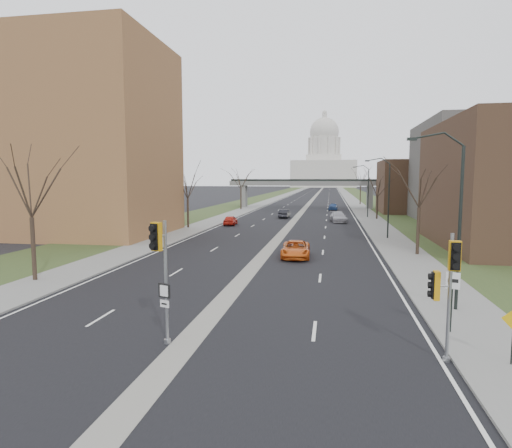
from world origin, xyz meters
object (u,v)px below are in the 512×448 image
(signal_pole_right, at_px, (446,279))
(car_left_far, at_px, (284,214))
(car_right_mid, at_px, (338,217))
(car_right_far, at_px, (333,207))
(speed_limit_sign, at_px, (452,291))
(car_left_near, at_px, (230,220))
(car_right_near, at_px, (296,249))
(signal_pole_median, at_px, (161,260))

(signal_pole_right, bearing_deg, car_left_far, 103.52)
(car_right_mid, xyz_separation_m, car_right_far, (-0.67, 25.00, -0.03))
(speed_limit_sign, height_order, car_left_near, speed_limit_sign)
(speed_limit_sign, relative_size, car_right_near, 0.51)
(car_right_mid, bearing_deg, speed_limit_sign, -92.72)
(signal_pole_median, height_order, car_right_near, signal_pole_median)
(car_right_near, distance_m, car_right_far, 55.42)
(car_left_far, height_order, car_right_mid, car_right_mid)
(speed_limit_sign, bearing_deg, car_left_near, 133.00)
(car_right_near, bearing_deg, car_right_far, 84.05)
(signal_pole_median, xyz_separation_m, speed_limit_sign, (11.51, 3.29, -1.57))
(car_left_far, distance_m, car_right_near, 36.19)
(signal_pole_median, relative_size, speed_limit_sign, 1.93)
(signal_pole_median, xyz_separation_m, car_right_near, (3.63, 19.95, -2.75))
(car_left_near, height_order, car_right_far, car_right_far)
(car_left_near, bearing_deg, signal_pole_right, 108.60)
(signal_pole_right, height_order, car_right_mid, signal_pole_right)
(car_left_near, relative_size, car_right_far, 0.94)
(signal_pole_median, relative_size, car_right_far, 1.15)
(signal_pole_right, distance_m, car_right_mid, 50.19)
(signal_pole_median, height_order, car_left_near, signal_pole_median)
(signal_pole_median, bearing_deg, speed_limit_sign, 35.69)
(speed_limit_sign, relative_size, car_right_mid, 0.48)
(speed_limit_sign, distance_m, car_right_mid, 47.16)
(speed_limit_sign, xyz_separation_m, car_left_near, (-19.04, 40.17, -1.19))
(signal_pole_median, height_order, car_right_mid, signal_pole_median)
(speed_limit_sign, relative_size, car_left_far, 0.59)
(car_right_far, bearing_deg, car_right_mid, -84.43)
(speed_limit_sign, distance_m, car_left_far, 54.06)
(car_right_near, bearing_deg, speed_limit_sign, -67.16)
(signal_pole_right, bearing_deg, car_right_far, 94.37)
(signal_pole_median, height_order, signal_pole_right, signal_pole_median)
(signal_pole_median, xyz_separation_m, car_right_far, (6.96, 75.27, -2.71))
(signal_pole_right, height_order, speed_limit_sign, signal_pole_right)
(signal_pole_right, bearing_deg, car_right_mid, 94.93)
(signal_pole_median, distance_m, car_left_far, 55.90)
(car_left_near, bearing_deg, car_left_far, -121.19)
(signal_pole_right, distance_m, car_right_far, 75.18)
(speed_limit_sign, height_order, car_left_far, speed_limit_sign)
(car_left_far, bearing_deg, car_right_far, -110.80)
(car_right_mid, distance_m, car_right_far, 25.01)
(car_left_near, xyz_separation_m, car_left_far, (6.36, 12.37, 0.02))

